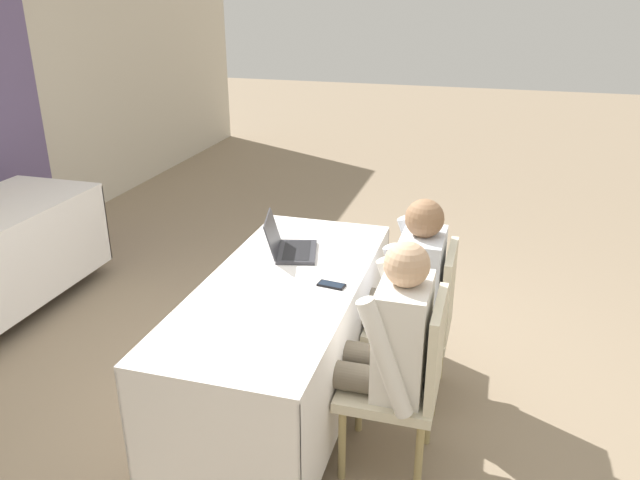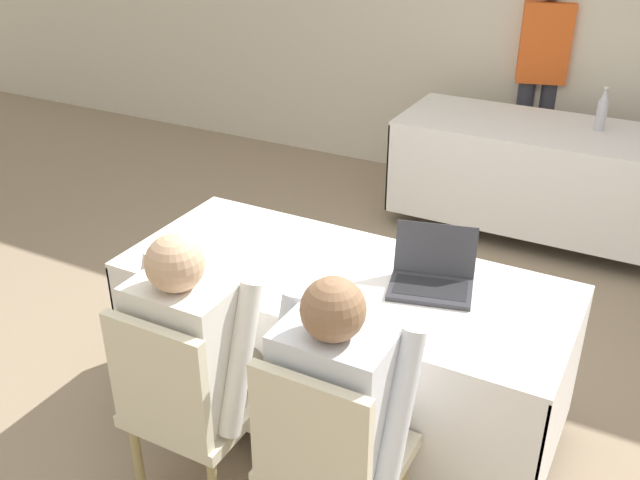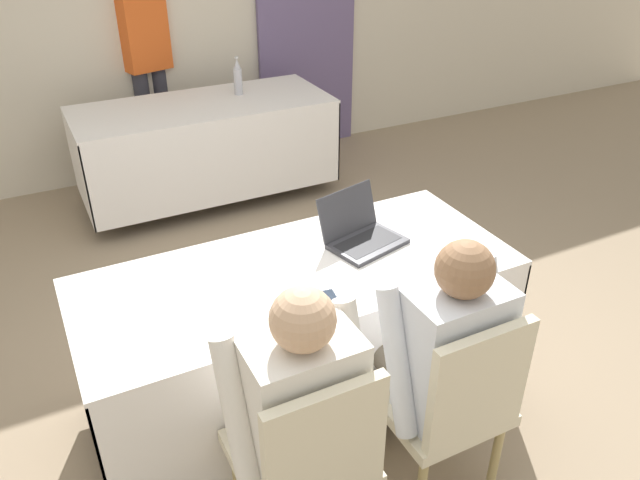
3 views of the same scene
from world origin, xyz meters
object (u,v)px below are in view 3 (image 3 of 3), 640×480
(chair_near_right, at_px, (451,401))
(person_red_shirt, at_px, (147,61))
(laptop, at_px, (362,234))
(chair_near_left, at_px, (309,459))
(person_checkered_shirt, at_px, (295,404))
(cell_phone, at_px, (331,300))
(person_white_shirt, at_px, (439,351))
(water_bottle, at_px, (238,78))

(chair_near_right, distance_m, person_red_shirt, 3.69)
(laptop, xyz_separation_m, chair_near_left, (-0.64, -0.77, -0.30))
(person_checkered_shirt, bearing_deg, cell_phone, -132.74)
(chair_near_left, bearing_deg, person_white_shirt, -170.06)
(chair_near_right, distance_m, person_white_shirt, 0.19)
(chair_near_right, relative_size, person_checkered_shirt, 0.77)
(laptop, relative_size, water_bottle, 1.37)
(person_checkered_shirt, distance_m, person_red_shirt, 3.59)
(person_checkered_shirt, bearing_deg, person_red_shirt, -96.32)
(chair_near_right, distance_m, person_checkered_shirt, 0.62)
(laptop, height_order, chair_near_right, laptop)
(laptop, distance_m, person_red_shirt, 2.90)
(cell_phone, height_order, chair_near_right, chair_near_right)
(water_bottle, distance_m, chair_near_left, 3.21)
(person_checkered_shirt, xyz_separation_m, person_white_shirt, (0.59, 0.00, 0.00))
(laptop, bearing_deg, cell_phone, -148.97)
(cell_phone, bearing_deg, water_bottle, 84.54)
(cell_phone, relative_size, person_red_shirt, 0.09)
(laptop, height_order, chair_near_left, laptop)
(laptop, height_order, person_red_shirt, person_red_shirt)
(water_bottle, xyz_separation_m, person_white_shirt, (-0.33, -2.95, -0.22))
(person_checkered_shirt, relative_size, person_white_shirt, 1.00)
(chair_near_left, relative_size, chair_near_right, 1.00)
(laptop, height_order, water_bottle, water_bottle)
(cell_phone, relative_size, water_bottle, 0.53)
(water_bottle, bearing_deg, person_white_shirt, -96.32)
(cell_phone, height_order, water_bottle, water_bottle)
(chair_near_left, bearing_deg, chair_near_right, -180.00)
(laptop, distance_m, person_checkered_shirt, 0.94)
(water_bottle, height_order, person_checkered_shirt, person_checkered_shirt)
(water_bottle, height_order, person_red_shirt, person_red_shirt)
(person_red_shirt, bearing_deg, laptop, -100.64)
(person_white_shirt, xyz_separation_m, person_red_shirt, (-0.19, 3.55, 0.26))
(person_checkered_shirt, xyz_separation_m, person_red_shirt, (0.39, 3.55, 0.26))
(chair_near_right, xyz_separation_m, person_checkered_shirt, (-0.59, 0.10, 0.16))
(person_white_shirt, bearing_deg, person_red_shirt, -86.91)
(cell_phone, distance_m, person_white_shirt, 0.45)
(cell_phone, bearing_deg, laptop, 52.84)
(person_white_shirt, bearing_deg, person_checkered_shirt, 0.00)
(cell_phone, relative_size, person_checkered_shirt, 0.13)
(person_white_shirt, bearing_deg, chair_near_left, 9.94)
(laptop, relative_size, chair_near_left, 0.42)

